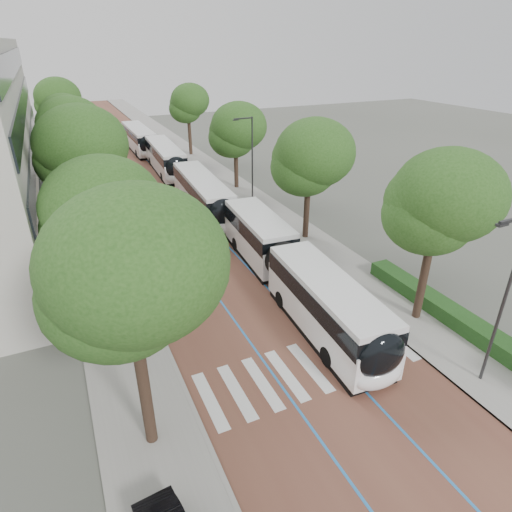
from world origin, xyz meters
The scene contains 19 objects.
ground centered at (0.00, 0.00, 0.00)m, with size 160.00×160.00×0.00m, color #51544C.
road centered at (0.00, 40.00, 0.01)m, with size 11.00×140.00×0.02m, color brown.
sidewalk_left centered at (-7.50, 40.00, 0.06)m, with size 4.00×140.00×0.12m, color gray.
sidewalk_right centered at (7.50, 40.00, 0.06)m, with size 4.00×140.00×0.12m, color gray.
kerb_left centered at (-5.60, 40.00, 0.06)m, with size 0.20×140.00×0.14m, color gray.
kerb_right centered at (5.60, 40.00, 0.06)m, with size 0.20×140.00×0.14m, color gray.
zebra_crossing centered at (0.20, 1.00, 0.03)m, with size 10.55×3.60×0.01m.
lane_line_left centered at (-1.60, 40.00, 0.02)m, with size 0.12×126.00×0.01m, color #2573BC.
lane_line_right centered at (1.60, 40.00, 0.02)m, with size 0.12×126.00×0.01m, color #2573BC.
hedge centered at (9.10, 0.00, 0.52)m, with size 1.20×14.00×0.80m, color #1A3C14.
streetlight_near centered at (6.62, -3.00, 4.82)m, with size 1.82×0.20×8.00m.
streetlight_far centered at (6.62, 22.00, 4.82)m, with size 1.82×0.20×8.00m.
lamp_post_left centered at (-6.10, 8.00, 4.12)m, with size 0.14×0.14×8.00m, color #303133.
trees_left centered at (-7.50, 24.81, 6.66)m, with size 6.06×60.93×9.81m.
trees_right centered at (7.70, 20.42, 6.15)m, with size 5.80×47.16×8.88m.
lead_bus centered at (2.57, 6.82, 1.63)m, with size 3.69×18.52×3.20m.
bus_queued_0 centered at (2.24, 22.31, 1.62)m, with size 3.18×12.51×3.20m.
bus_queued_1 centered at (2.52, 36.66, 1.62)m, with size 3.09×12.50×3.20m.
bus_queued_2 centered at (1.98, 48.92, 1.62)m, with size 2.58×12.41×3.20m.
Camera 1 is at (-8.73, -12.16, 13.86)m, focal length 30.00 mm.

